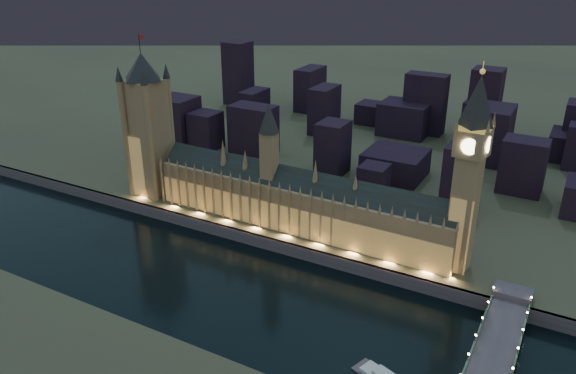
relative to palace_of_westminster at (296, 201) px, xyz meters
The scene contains 8 objects.
ground_plane 67.49m from the palace_of_westminster, 96.41° to the right, with size 2000.00×2000.00×0.00m, color black.
north_bank 458.86m from the palace_of_westminster, 90.87° to the left, with size 2000.00×960.00×8.00m, color #453E31.
embankment_wall 31.28m from the palace_of_westminster, 108.51° to the right, with size 2000.00×2.50×8.00m, color #424151.
palace_of_westminster is the anchor object (origin of this frame).
victoria_tower 122.64m from the palace_of_westminster, behind, with size 31.68×31.68×111.92m.
elizabeth_tower 110.83m from the palace_of_westminster, ahead, with size 18.00×18.00×114.39m.
westminster_bridge 149.95m from the palace_of_westminster, 26.03° to the right, with size 18.71×113.00×15.90m.
city_backdrop 187.27m from the palace_of_westminster, 81.70° to the left, with size 486.95×215.63×68.41m.
Camera 1 is at (155.78, -219.14, 173.41)m, focal length 35.00 mm.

